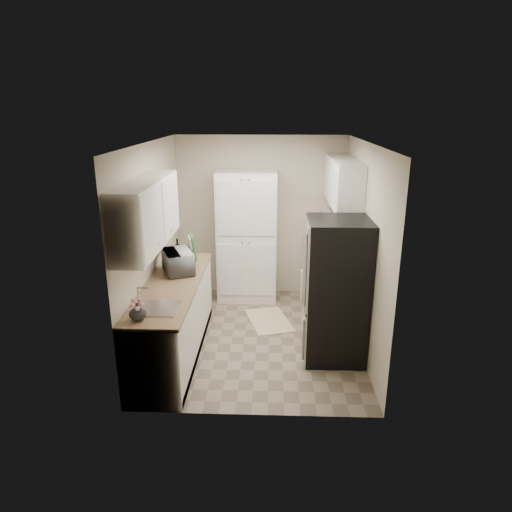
# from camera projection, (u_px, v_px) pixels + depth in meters

# --- Properties ---
(ground) EXTENTS (3.20, 3.20, 0.00)m
(ground) POSITION_uv_depth(u_px,v_px,m) (257.00, 337.00, 6.02)
(ground) COLOR #7A6B56
(ground) RESTS_ON ground
(room_shell) EXTENTS (2.64, 3.24, 2.52)m
(room_shell) POSITION_uv_depth(u_px,v_px,m) (256.00, 217.00, 5.51)
(room_shell) COLOR beige
(room_shell) RESTS_ON ground
(pantry_cabinet) EXTENTS (0.90, 0.55, 2.00)m
(pantry_cabinet) POSITION_uv_depth(u_px,v_px,m) (247.00, 237.00, 6.97)
(pantry_cabinet) COLOR silver
(pantry_cabinet) RESTS_ON ground
(base_cabinet_left) EXTENTS (0.60, 2.30, 0.88)m
(base_cabinet_left) POSITION_uv_depth(u_px,v_px,m) (174.00, 320.00, 5.51)
(base_cabinet_left) COLOR silver
(base_cabinet_left) RESTS_ON ground
(countertop_left) EXTENTS (0.63, 2.33, 0.04)m
(countertop_left) POSITION_uv_depth(u_px,v_px,m) (172.00, 285.00, 5.37)
(countertop_left) COLOR #846647
(countertop_left) RESTS_ON base_cabinet_left
(base_cabinet_right) EXTENTS (0.60, 0.80, 0.88)m
(base_cabinet_right) POSITION_uv_depth(u_px,v_px,m) (324.00, 275.00, 6.98)
(base_cabinet_right) COLOR silver
(base_cabinet_right) RESTS_ON ground
(countertop_right) EXTENTS (0.63, 0.83, 0.04)m
(countertop_right) POSITION_uv_depth(u_px,v_px,m) (326.00, 247.00, 6.84)
(countertop_right) COLOR #846647
(countertop_right) RESTS_ON base_cabinet_right
(electric_range) EXTENTS (0.71, 0.78, 1.13)m
(electric_range) POSITION_uv_depth(u_px,v_px,m) (329.00, 293.00, 6.21)
(electric_range) COLOR #B7B7BC
(electric_range) RESTS_ON ground
(refrigerator) EXTENTS (0.70, 0.72, 1.70)m
(refrigerator) POSITION_uv_depth(u_px,v_px,m) (336.00, 290.00, 5.33)
(refrigerator) COLOR #B7B7BC
(refrigerator) RESTS_ON ground
(microwave) EXTENTS (0.51, 0.59, 0.28)m
(microwave) POSITION_uv_depth(u_px,v_px,m) (179.00, 262.00, 5.68)
(microwave) COLOR #AAA9AE
(microwave) RESTS_ON countertop_left
(wine_bottle) EXTENTS (0.07, 0.07, 0.28)m
(wine_bottle) POSITION_uv_depth(u_px,v_px,m) (178.00, 251.00, 6.10)
(wine_bottle) COLOR black
(wine_bottle) RESTS_ON countertop_left
(flower_vase) EXTENTS (0.17, 0.17, 0.17)m
(flower_vase) POSITION_uv_depth(u_px,v_px,m) (137.00, 312.00, 4.41)
(flower_vase) COLOR silver
(flower_vase) RESTS_ON countertop_left
(cutting_board) EXTENTS (0.09, 0.26, 0.33)m
(cutting_board) POSITION_uv_depth(u_px,v_px,m) (194.00, 247.00, 6.19)
(cutting_board) COLOR green
(cutting_board) RESTS_ON countertop_left
(toaster_oven) EXTENTS (0.29, 0.35, 0.19)m
(toaster_oven) POSITION_uv_depth(u_px,v_px,m) (324.00, 237.00, 6.92)
(toaster_oven) COLOR #A3A3A8
(toaster_oven) RESTS_ON countertop_right
(fruit_basket) EXTENTS (0.24, 0.24, 0.10)m
(fruit_basket) POSITION_uv_depth(u_px,v_px,m) (324.00, 227.00, 6.89)
(fruit_basket) COLOR orange
(fruit_basket) RESTS_ON toaster_oven
(kitchen_mat) EXTENTS (0.74, 0.95, 0.01)m
(kitchen_mat) POSITION_uv_depth(u_px,v_px,m) (269.00, 320.00, 6.47)
(kitchen_mat) COLOR beige
(kitchen_mat) RESTS_ON ground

